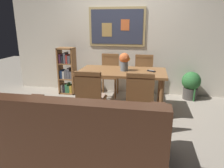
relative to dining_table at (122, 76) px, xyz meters
The scene contains 12 objects.
ground_plane 0.77m from the dining_table, 106.17° to the right, with size 12.00×12.00×0.00m, color gray.
wall_back_with_painting 1.29m from the dining_table, 96.31° to the left, with size 5.20×0.14×2.60m.
dining_table is the anchor object (origin of this frame).
dining_chair_near_right 0.87m from the dining_table, 64.62° to the right, with size 0.40×0.41×0.91m.
dining_chair_far_right 0.86m from the dining_table, 65.18° to the left, with size 0.40×0.41×0.91m.
dining_chair_near_left 0.89m from the dining_table, 114.25° to the right, with size 0.40×0.41×0.91m.
dining_chair_far_left 0.89m from the dining_table, 115.91° to the left, with size 0.40×0.41×0.91m.
leather_couch 1.65m from the dining_table, 97.23° to the right, with size 1.80×0.84×0.84m.
bookshelf 1.54m from the dining_table, 151.78° to the left, with size 0.36×0.28×1.04m.
potted_ivy 1.62m from the dining_table, 31.29° to the left, with size 0.39×0.39×0.60m.
flower_vase 0.28m from the dining_table, ahead, with size 0.19×0.18×0.32m.
tv_remote 0.53m from the dining_table, ahead, with size 0.15×0.12×0.02m.
Camera 1 is at (0.61, -3.23, 1.56)m, focal length 33.64 mm.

